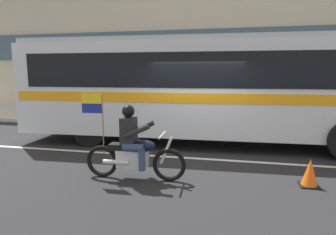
% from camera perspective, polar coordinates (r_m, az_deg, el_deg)
% --- Properties ---
extents(ground_plane, '(60.00, 60.00, 0.00)m').
position_cam_1_polar(ground_plane, '(8.12, 5.68, -6.90)').
color(ground_plane, black).
extents(sidewalk_curb, '(28.00, 3.80, 0.15)m').
position_cam_1_polar(sidewalk_curb, '(13.08, 8.24, -0.59)').
color(sidewalk_curb, '#B7B2A8').
rests_on(sidewalk_curb, ground_plane).
extents(lane_center_stripe, '(26.60, 0.14, 0.01)m').
position_cam_1_polar(lane_center_stripe, '(7.55, 5.15, -8.09)').
color(lane_center_stripe, silver).
rests_on(lane_center_stripe, ground_plane).
extents(office_building_facade, '(28.00, 0.89, 10.47)m').
position_cam_1_polar(office_building_facade, '(15.49, 9.32, 20.08)').
color(office_building_facade, '#B2A893').
rests_on(office_building_facade, ground_plane).
extents(transit_bus, '(12.18, 3.03, 3.22)m').
position_cam_1_polar(transit_bus, '(8.98, 10.00, 6.70)').
color(transit_bus, silver).
rests_on(transit_bus, ground_plane).
extents(motorcycle_with_rider, '(2.20, 0.64, 1.78)m').
position_cam_1_polar(motorcycle_with_rider, '(5.99, -6.91, -6.06)').
color(motorcycle_with_rider, black).
rests_on(motorcycle_with_rider, ground_plane).
extents(fire_hydrant, '(0.22, 0.30, 0.75)m').
position_cam_1_polar(fire_hydrant, '(12.59, -3.93, 1.15)').
color(fire_hydrant, gold).
rests_on(fire_hydrant, sidewalk_curb).
extents(traffic_cone, '(0.36, 0.36, 0.55)m').
position_cam_1_polar(traffic_cone, '(6.33, 26.43, -9.96)').
color(traffic_cone, '#EA590F').
rests_on(traffic_cone, ground_plane).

